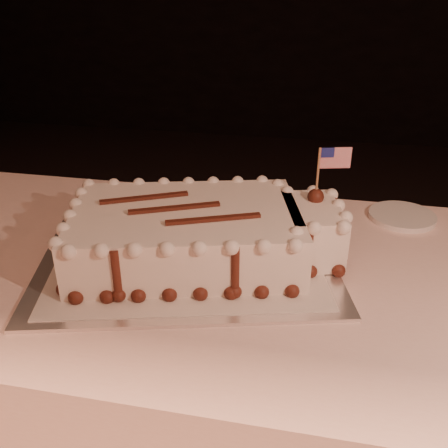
% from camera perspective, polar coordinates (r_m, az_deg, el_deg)
% --- Properties ---
extents(banquet_table, '(2.40, 0.80, 0.75)m').
position_cam_1_polar(banquet_table, '(1.29, 1.70, -19.31)').
color(banquet_table, '#FFD2C5').
rests_on(banquet_table, ground).
extents(cake_board, '(0.71, 0.60, 0.01)m').
position_cam_1_polar(cake_board, '(1.07, -4.20, -3.95)').
color(cake_board, silver).
rests_on(cake_board, banquet_table).
extents(doily, '(0.64, 0.54, 0.00)m').
position_cam_1_polar(doily, '(1.07, -4.21, -3.72)').
color(doily, silver).
rests_on(doily, cake_board).
extents(sheet_cake, '(0.60, 0.43, 0.23)m').
position_cam_1_polar(sheet_cake, '(1.04, -2.52, -1.02)').
color(sheet_cake, white).
rests_on(sheet_cake, doily).
extents(side_plate, '(0.16, 0.16, 0.01)m').
position_cam_1_polar(side_plate, '(1.32, 19.69, 0.85)').
color(side_plate, white).
rests_on(side_plate, banquet_table).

